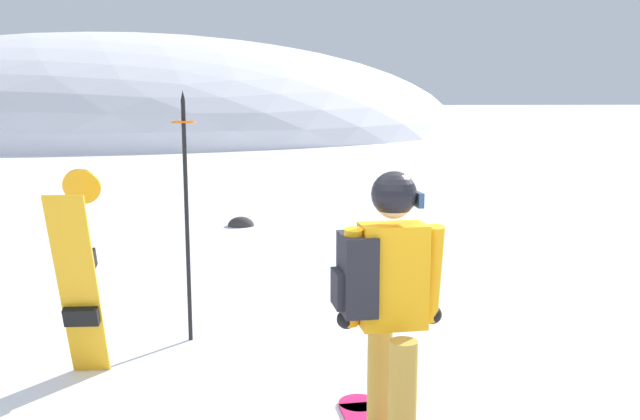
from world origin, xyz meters
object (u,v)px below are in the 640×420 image
spare_snowboard (79,277)px  rock_dark (241,226)px  snowboarder_main (386,313)px  piste_marker_near (186,202)px

spare_snowboard → rock_dark: (0.86, 6.11, -0.80)m
spare_snowboard → snowboarder_main: bearing=-33.0°
rock_dark → snowboarder_main: bearing=-80.9°
snowboarder_main → rock_dark: (-1.19, 7.45, -0.92)m
snowboarder_main → piste_marker_near: 2.57m
spare_snowboard → piste_marker_near: 1.15m
piste_marker_near → rock_dark: 5.44m
spare_snowboard → rock_dark: 6.23m
snowboarder_main → spare_snowboard: (-2.05, 1.33, -0.12)m
piste_marker_near → snowboarder_main: bearing=-57.6°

